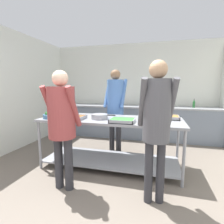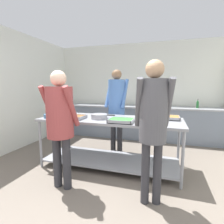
# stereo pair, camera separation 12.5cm
# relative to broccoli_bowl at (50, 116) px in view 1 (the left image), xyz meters

# --- Properties ---
(wall_rear) EXTENTS (4.78, 0.06, 2.65)m
(wall_rear) POSITION_rel_broccoli_bowl_xyz_m (1.06, 2.56, 0.40)
(wall_rear) COLOR silver
(wall_rear) RESTS_ON ground_plane
(wall_left) EXTENTS (0.06, 4.11, 2.65)m
(wall_left) POSITION_rel_broccoli_bowl_xyz_m (-1.30, 0.56, 0.40)
(wall_left) COLOR silver
(wall_left) RESTS_ON ground_plane
(back_counter) EXTENTS (4.62, 0.65, 0.89)m
(back_counter) POSITION_rel_broccoli_bowl_xyz_m (1.06, 2.19, -0.47)
(back_counter) COLOR slate
(back_counter) RESTS_ON ground_plane
(serving_counter) EXTENTS (2.44, 0.89, 0.88)m
(serving_counter) POSITION_rel_broccoli_bowl_xyz_m (1.03, 0.25, -0.33)
(serving_counter) COLOR gray
(serving_counter) RESTS_ON ground_plane
(broccoli_bowl) EXTENTS (0.26, 0.26, 0.12)m
(broccoli_bowl) POSITION_rel_broccoli_bowl_xyz_m (0.00, 0.00, 0.00)
(broccoli_bowl) COLOR #3D668C
(broccoli_bowl) RESTS_ON serving_counter
(serving_tray_vegetables) EXTENTS (0.44, 0.31, 0.05)m
(serving_tray_vegetables) POSITION_rel_broccoli_bowl_xyz_m (0.39, 0.06, -0.02)
(serving_tray_vegetables) COLOR gray
(serving_tray_vegetables) RESTS_ON serving_counter
(sauce_pan) EXTENTS (0.42, 0.28, 0.08)m
(sauce_pan) POSITION_rel_broccoli_bowl_xyz_m (0.86, 0.16, -0.00)
(sauce_pan) COLOR gray
(sauce_pan) RESTS_ON serving_counter
(serving_tray_greens) EXTENTS (0.38, 0.32, 0.05)m
(serving_tray_greens) POSITION_rel_broccoli_bowl_xyz_m (1.29, -0.01, -0.02)
(serving_tray_greens) COLOR gray
(serving_tray_greens) RESTS_ON serving_counter
(plate_stack) EXTENTS (0.22, 0.22, 0.06)m
(plate_stack) POSITION_rel_broccoli_bowl_xyz_m (1.62, 0.56, -0.02)
(plate_stack) COLOR white
(plate_stack) RESTS_ON serving_counter
(serving_tray_roast) EXTENTS (0.41, 0.32, 0.05)m
(serving_tray_roast) POSITION_rel_broccoli_bowl_xyz_m (1.97, 0.49, -0.02)
(serving_tray_roast) COLOR gray
(serving_tray_roast) RESTS_ON serving_counter
(guest_serving_left) EXTENTS (0.47, 0.41, 1.73)m
(guest_serving_left) POSITION_rel_broccoli_bowl_xyz_m (1.81, -0.57, 0.16)
(guest_serving_left) COLOR #2D2D33
(guest_serving_left) RESTS_ON ground_plane
(guest_serving_right) EXTENTS (0.48, 0.36, 1.64)m
(guest_serving_right) POSITION_rel_broccoli_bowl_xyz_m (0.58, -0.59, 0.09)
(guest_serving_right) COLOR #2D2D33
(guest_serving_right) RESTS_ON ground_plane
(cook_behind_counter) EXTENTS (0.49, 0.39, 1.78)m
(cook_behind_counter) POSITION_rel_broccoli_bowl_xyz_m (0.93, 1.00, 0.18)
(cook_behind_counter) COLOR #2D2D33
(cook_behind_counter) RESTS_ON ground_plane
(water_bottle) EXTENTS (0.06, 0.06, 0.22)m
(water_bottle) POSITION_rel_broccoli_bowl_xyz_m (2.71, 2.18, 0.07)
(water_bottle) COLOR #23602D
(water_bottle) RESTS_ON back_counter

